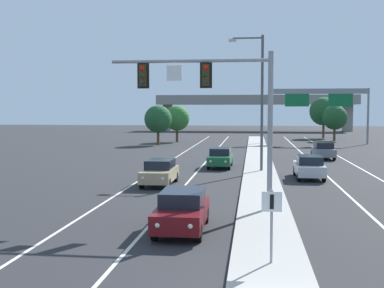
% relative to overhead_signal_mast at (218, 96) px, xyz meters
% --- Properties ---
extents(median_island, '(2.40, 110.00, 0.15)m').
position_rel_overhead_signal_mast_xyz_m(median_island, '(2.15, 5.53, -5.27)').
color(median_island, '#9E9B93').
rests_on(median_island, ground).
extents(lane_stripe_oncoming_center, '(0.14, 100.00, 0.01)m').
position_rel_overhead_signal_mast_xyz_m(lane_stripe_oncoming_center, '(-2.55, 12.53, -5.34)').
color(lane_stripe_oncoming_center, silver).
rests_on(lane_stripe_oncoming_center, ground).
extents(lane_stripe_receding_center, '(0.14, 100.00, 0.01)m').
position_rel_overhead_signal_mast_xyz_m(lane_stripe_receding_center, '(6.85, 12.53, -5.34)').
color(lane_stripe_receding_center, silver).
rests_on(lane_stripe_receding_center, ground).
extents(edge_stripe_left, '(0.14, 100.00, 0.01)m').
position_rel_overhead_signal_mast_xyz_m(edge_stripe_left, '(-5.85, 12.53, -5.34)').
color(edge_stripe_left, silver).
rests_on(edge_stripe_left, ground).
extents(edge_stripe_right, '(0.14, 100.00, 0.01)m').
position_rel_overhead_signal_mast_xyz_m(edge_stripe_right, '(10.15, 12.53, -5.34)').
color(edge_stripe_right, silver).
rests_on(edge_stripe_right, ground).
extents(overhead_signal_mast, '(7.49, 0.44, 7.20)m').
position_rel_overhead_signal_mast_xyz_m(overhead_signal_mast, '(0.00, 0.00, 0.00)').
color(overhead_signal_mast, gray).
rests_on(overhead_signal_mast, median_island).
extents(median_sign_post, '(0.60, 0.10, 2.20)m').
position_rel_overhead_signal_mast_xyz_m(median_sign_post, '(2.19, -8.16, -3.75)').
color(median_sign_post, gray).
rests_on(median_sign_post, median_island).
extents(street_lamp_median, '(2.58, 0.28, 10.00)m').
position_rel_overhead_signal_mast_xyz_m(street_lamp_median, '(2.04, 14.36, 0.45)').
color(street_lamp_median, '#4C4C51').
rests_on(street_lamp_median, median_island).
extents(car_oncoming_darkred, '(1.86, 4.48, 1.58)m').
position_rel_overhead_signal_mast_xyz_m(car_oncoming_darkred, '(-1.10, -3.99, -4.52)').
color(car_oncoming_darkred, '#5B0F14').
rests_on(car_oncoming_darkred, ground).
extents(car_oncoming_tan, '(1.83, 4.47, 1.58)m').
position_rel_overhead_signal_mast_xyz_m(car_oncoming_tan, '(-4.14, 7.41, -4.52)').
color(car_oncoming_tan, tan).
rests_on(car_oncoming_tan, ground).
extents(car_oncoming_green, '(1.86, 4.49, 1.58)m').
position_rel_overhead_signal_mast_xyz_m(car_oncoming_green, '(-0.99, 17.10, -4.52)').
color(car_oncoming_green, '#195633').
rests_on(car_oncoming_green, ground).
extents(car_receding_silver, '(1.83, 4.47, 1.58)m').
position_rel_overhead_signal_mast_xyz_m(car_receding_silver, '(5.42, 11.42, -4.52)').
color(car_receding_silver, '#B7B7BC').
rests_on(car_receding_silver, ground).
extents(car_receding_grey, '(1.84, 4.48, 1.58)m').
position_rel_overhead_signal_mast_xyz_m(car_receding_grey, '(8.25, 25.26, -4.52)').
color(car_receding_grey, slate).
rests_on(car_receding_grey, ground).
extents(highway_sign_gantry, '(13.28, 0.42, 7.50)m').
position_rel_overhead_signal_mast_xyz_m(highway_sign_gantry, '(10.35, 45.85, 0.82)').
color(highway_sign_gantry, gray).
rests_on(highway_sign_gantry, ground).
extents(overpass_bridge, '(42.40, 6.40, 7.65)m').
position_rel_overhead_signal_mast_xyz_m(overpass_bridge, '(2.15, 84.93, 0.44)').
color(overpass_bridge, gray).
rests_on(overpass_bridge, ground).
extents(tree_far_right_b, '(3.67, 3.67, 5.30)m').
position_rel_overhead_signal_mast_xyz_m(tree_far_right_b, '(13.62, 52.84, -1.88)').
color(tree_far_right_b, '#4C3823').
rests_on(tree_far_right_b, ground).
extents(tree_far_left_c, '(3.60, 3.60, 5.21)m').
position_rel_overhead_signal_mast_xyz_m(tree_far_left_c, '(-9.19, 47.47, -1.94)').
color(tree_far_left_c, '#4C3823').
rests_on(tree_far_left_c, ground).
extents(tree_far_right_a, '(4.57, 4.57, 6.61)m').
position_rel_overhead_signal_mast_xyz_m(tree_far_right_a, '(12.92, 59.39, -1.02)').
color(tree_far_right_a, '#4C3823').
rests_on(tree_far_right_a, ground).
extents(tree_far_left_a, '(3.60, 3.60, 5.21)m').
position_rel_overhead_signal_mast_xyz_m(tree_far_left_a, '(-10.72, 41.08, -1.95)').
color(tree_far_left_a, '#4C3823').
rests_on(tree_far_left_a, ground).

